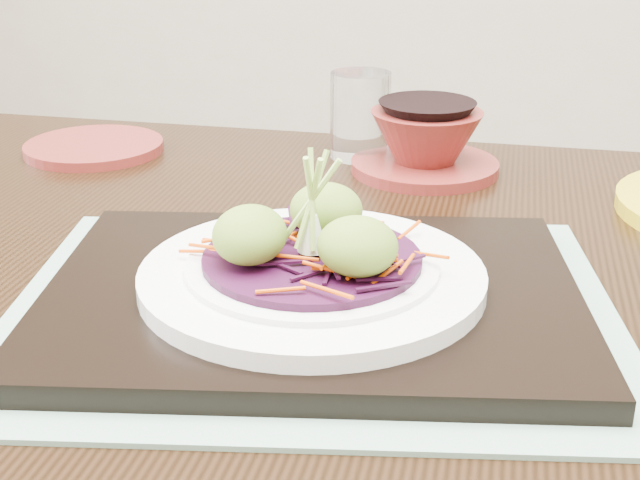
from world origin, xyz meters
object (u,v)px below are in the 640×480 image
(white_plate, at_px, (312,275))
(dining_table, at_px, (366,377))
(serving_tray, at_px, (312,296))
(terracotta_bowl_set, at_px, (426,145))
(water_glass, at_px, (360,115))
(terracotta_side_plate, at_px, (94,147))

(white_plate, bearing_deg, dining_table, 72.18)
(white_plate, bearing_deg, serving_tray, -45.00)
(serving_tray, distance_m, terracotta_bowl_set, 0.33)
(serving_tray, relative_size, water_glass, 4.04)
(serving_tray, distance_m, terracotta_side_plate, 0.44)
(dining_table, xyz_separation_m, serving_tray, (-0.02, -0.07, 0.10))
(white_plate, bearing_deg, water_glass, 97.97)
(terracotta_side_plate, distance_m, terracotta_bowl_set, 0.35)
(white_plate, relative_size, terracotta_side_plate, 1.59)
(dining_table, bearing_deg, terracotta_bowl_set, 86.80)
(serving_tray, bearing_deg, dining_table, 59.48)
(water_glass, bearing_deg, white_plate, -82.03)
(terracotta_side_plate, relative_size, water_glass, 1.65)
(dining_table, relative_size, water_glass, 12.85)
(white_plate, distance_m, terracotta_side_plate, 0.44)
(dining_table, height_order, terracotta_bowl_set, terracotta_bowl_set)
(white_plate, relative_size, terracotta_bowl_set, 1.38)
(serving_tray, xyz_separation_m, terracotta_bowl_set, (0.02, 0.32, 0.02))
(terracotta_side_plate, xyz_separation_m, terracotta_bowl_set, (0.35, 0.03, 0.02))
(terracotta_side_plate, relative_size, terracotta_bowl_set, 0.87)
(terracotta_bowl_set, bearing_deg, dining_table, -90.25)
(water_glass, relative_size, terracotta_bowl_set, 0.52)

